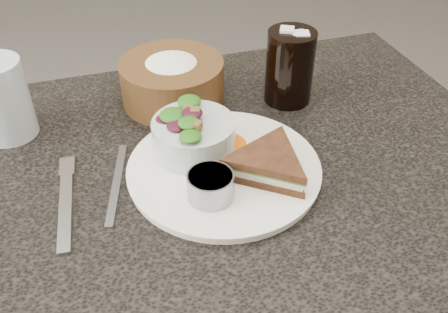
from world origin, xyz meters
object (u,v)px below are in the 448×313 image
bread_basket (172,75)px  salad_bowl (194,131)px  dressing_ramekin (211,186)px  cola_glass (290,64)px  sandwich (269,164)px  water_glass (2,99)px  dinner_plate (224,169)px

bread_basket → salad_bowl: bearing=-92.0°
dressing_ramekin → cola_glass: size_ratio=0.45×
sandwich → water_glass: bearing=-176.5°
dressing_ramekin → cola_glass: 0.30m
cola_glass → bread_basket: bearing=163.3°
dinner_plate → water_glass: size_ratio=2.18×
salad_bowl → cola_glass: (0.20, 0.11, 0.02)m
dressing_ramekin → bread_basket: bread_basket is taller
dressing_ramekin → cola_glass: (0.20, 0.21, 0.04)m
sandwich → dressing_ramekin: bearing=-130.9°
salad_bowl → dressing_ramekin: (-0.01, -0.11, -0.02)m
dinner_plate → dressing_ramekin: 0.07m
bread_basket → cola_glass: 0.20m
dressing_ramekin → bread_basket: 0.27m
cola_glass → water_glass: (-0.47, 0.04, -0.01)m
dinner_plate → salad_bowl: 0.07m
dressing_ramekin → bread_basket: (0.01, 0.27, 0.02)m
sandwich → salad_bowl: 0.12m
salad_bowl → water_glass: size_ratio=0.96×
sandwich → dinner_plate: bearing=-176.6°
dinner_plate → salad_bowl: salad_bowl is taller
dressing_ramekin → water_glass: (-0.26, 0.25, 0.03)m
sandwich → dressing_ramekin: size_ratio=2.24×
sandwich → cola_glass: cola_glass is taller
sandwich → cola_glass: size_ratio=1.02×
dinner_plate → dressing_ramekin: (-0.04, -0.06, 0.03)m
cola_glass → water_glass: cola_glass is taller
dinner_plate → water_glass: bearing=146.5°
dinner_plate → dressing_ramekin: bearing=-123.2°
bread_basket → water_glass: water_glass is taller
cola_glass → water_glass: bearing=175.2°
sandwich → water_glass: size_ratio=1.11×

